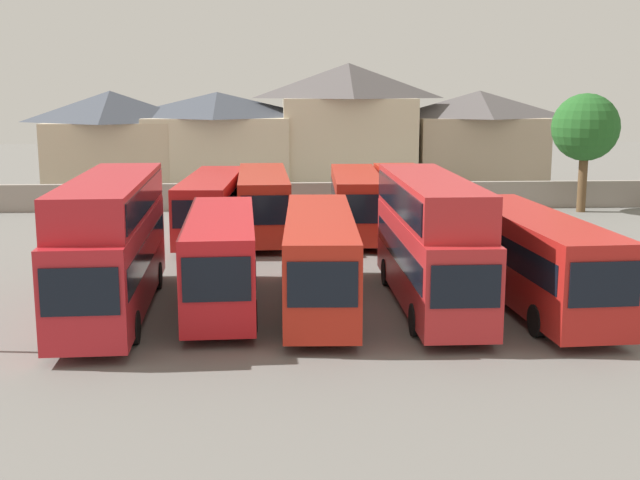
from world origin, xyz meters
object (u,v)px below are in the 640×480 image
bus_3 (320,255)px  house_terrace_far_right (478,139)px  bus_2 (221,256)px  house_terrace_right (348,126)px  house_terrace_left (112,141)px  bus_8 (356,200)px  bus_1 (112,238)px  bus_6 (212,203)px  bus_4 (430,235)px  bus_7 (263,200)px  bus_5 (533,255)px  house_terrace_centre (218,141)px  bus_9 (409,200)px  tree_left_of_lot (586,128)px

bus_3 → house_terrace_far_right: house_terrace_far_right is taller
bus_2 → bus_3: 3.66m
bus_3 → house_terrace_right: 34.71m
house_terrace_left → house_terrace_right: size_ratio=0.93×
bus_8 → bus_1: bearing=-32.2°
bus_2 → house_terrace_left: bearing=-165.2°
bus_1 → bus_6: bearing=168.5°
bus_1 → bus_4: bus_1 is taller
bus_7 → bus_1: bearing=-20.7°
house_terrace_right → bus_3: bearing=-97.0°
bus_5 → house_terrace_centre: size_ratio=1.03×
bus_3 → bus_9: size_ratio=1.07×
bus_5 → bus_4: bearing=-97.8°
bus_1 → house_terrace_right: house_terrace_right is taller
bus_8 → bus_2: bearing=-21.7°
bus_3 → bus_5: bearing=89.3°
bus_3 → bus_4: size_ratio=1.02×
bus_6 → house_terrace_far_right: 28.44m
bus_4 → house_terrace_right: size_ratio=1.08×
bus_1 → bus_6: 15.11m
house_terrace_centre → bus_6: bearing=-87.4°
house_terrace_centre → house_terrace_right: (10.13, -0.30, 1.12)m
bus_2 → bus_6: (-1.38, 14.39, -0.08)m
bus_9 → house_terrace_left: (-19.74, 19.79, 1.95)m
bus_1 → bus_7: bearing=158.7°
bus_4 → house_terrace_left: 38.81m
bus_1 → bus_8: size_ratio=1.14×
bus_7 → house_terrace_left: house_terrace_left is taller
bus_4 → bus_7: size_ratio=1.02×
bus_6 → bus_9: bus_9 is taller
bus_5 → bus_8: bearing=-164.3°
bus_5 → house_terrace_right: bearing=-177.1°
bus_6 → house_terrace_far_right: house_terrace_far_right is taller
bus_2 → bus_7: (1.40, 14.54, 0.01)m
bus_2 → house_terrace_left: 35.67m
bus_5 → bus_7: size_ratio=1.05×
bus_5 → bus_6: bearing=-142.3°
bus_4 → tree_left_of_lot: (14.39, 22.60, 2.73)m
bus_1 → bus_2: size_ratio=1.17×
bus_1 → house_terrace_far_right: size_ratio=1.14×
bus_7 → tree_left_of_lot: bearing=109.3°
bus_2 → bus_4: 7.79m
bus_4 → bus_8: size_ratio=1.09×
house_terrace_far_right → bus_4: bearing=-106.7°
bus_3 → bus_9: (5.73, 14.40, 0.02)m
house_terrace_left → tree_left_of_lot: house_terrace_left is taller
bus_1 → bus_3: bus_1 is taller
bus_3 → house_terrace_far_right: (14.64, 34.94, 1.96)m
bus_1 → house_terrace_right: bearing=159.4°
house_terrace_far_right → house_terrace_centre: bearing=-179.1°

